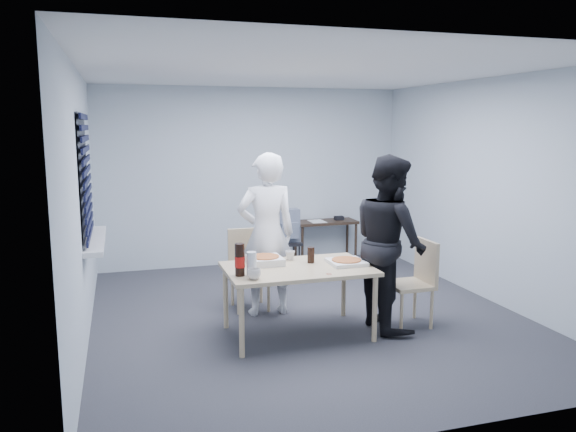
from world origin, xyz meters
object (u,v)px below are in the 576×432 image
object	(u,v)px
person_black	(389,242)
dining_table	(298,273)
chair_right	(417,277)
backpack	(287,226)
soda_bottle	(240,260)
side_table	(326,226)
stool	(287,249)
mug_b	(290,255)
mug_a	(254,274)
person_white	(267,234)
chair_far	(248,262)

from	to	relation	value
person_black	dining_table	bearing A→B (deg)	88.11
dining_table	chair_right	distance (m)	1.27
person_black	backpack	size ratio (longest dim) A/B	3.94
backpack	soda_bottle	distance (m)	2.55
side_table	dining_table	bearing A→B (deg)	-115.64
backpack	person_black	bearing A→B (deg)	-102.08
side_table	backpack	distance (m)	1.06
chair_right	side_table	distance (m)	2.88
dining_table	stool	bearing A→B (deg)	76.02
person_black	mug_b	xyz separation A→B (m)	(-0.95, 0.33, -0.15)
stool	mug_a	distance (m)	2.68
mug_a	stool	bearing A→B (deg)	66.88
stool	mug_a	xyz separation A→B (m)	(-1.04, -2.44, 0.37)
dining_table	stool	distance (m)	2.22
mug_a	mug_b	distance (m)	0.80
person_white	side_table	size ratio (longest dim) A/B	1.89
chair_far	backpack	distance (m)	1.39
backpack	mug_b	world-z (taller)	backpack
mug_a	chair_far	bearing A→B (deg)	79.57
person_black	side_table	bearing A→B (deg)	-7.61
dining_table	stool	world-z (taller)	dining_table
chair_right	dining_table	bearing A→B (deg)	176.40
chair_far	chair_right	world-z (taller)	same
dining_table	stool	size ratio (longest dim) A/B	2.94
person_black	backpack	bearing A→B (deg)	11.33
mug_a	mug_b	xyz separation A→B (m)	(0.52, 0.61, -0.00)
chair_far	person_black	bearing A→B (deg)	-40.11
person_black	chair_far	bearing A→B (deg)	49.89
chair_right	person_white	world-z (taller)	person_white
side_table	soda_bottle	size ratio (longest dim) A/B	3.10
person_white	mug_b	world-z (taller)	person_white
dining_table	soda_bottle	xyz separation A→B (m)	(-0.61, -0.15, 0.21)
stool	soda_bottle	bearing A→B (deg)	-116.45
chair_far	chair_right	size ratio (longest dim) A/B	1.00
chair_right	backpack	world-z (taller)	backpack
chair_far	chair_right	bearing A→B (deg)	-35.33
mug_a	side_table	bearing A→B (deg)	59.15
stool	mug_b	bearing A→B (deg)	-105.80
dining_table	mug_b	size ratio (longest dim) A/B	14.13
chair_right	person_white	size ratio (longest dim) A/B	0.50
chair_far	person_white	size ratio (longest dim) A/B	0.50
backpack	soda_bottle	bearing A→B (deg)	-140.00
backpack	mug_a	bearing A→B (deg)	-136.65
person_black	side_table	size ratio (longest dim) A/B	1.89
person_black	stool	xyz separation A→B (m)	(-0.43, 2.17, -0.51)
stool	backpack	distance (m)	0.33
chair_right	soda_bottle	size ratio (longest dim) A/B	2.95
mug_a	soda_bottle	xyz separation A→B (m)	(-0.10, 0.15, 0.10)
mug_b	mug_a	bearing A→B (deg)	-130.78
backpack	soda_bottle	xyz separation A→B (m)	(-1.14, -2.28, 0.13)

